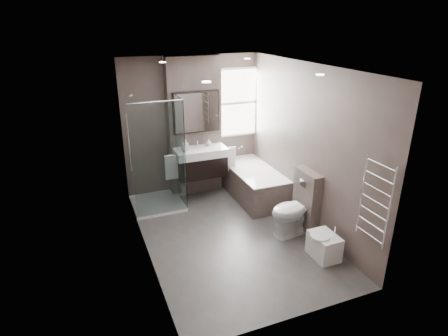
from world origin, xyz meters
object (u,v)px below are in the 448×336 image
toilet (295,210)px  bidet (324,245)px  vanity (201,162)px  bathtub (253,182)px

toilet → bidet: 0.75m
vanity → bidet: bearing=-67.6°
vanity → bidet: 2.72m
vanity → bathtub: (0.92, -0.33, -0.43)m
bathtub → toilet: size_ratio=1.94×
bathtub → toilet: (0.05, -1.41, 0.10)m
vanity → bidet: size_ratio=2.01×
bathtub → bidet: bearing=-87.6°
vanity → toilet: (0.97, -1.74, -0.33)m
vanity → bidet: (1.01, -2.46, -0.55)m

